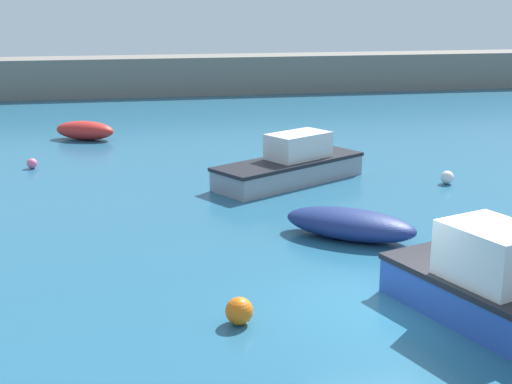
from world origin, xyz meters
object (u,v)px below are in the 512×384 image
(motorboat_with_cabin, at_px, (500,293))
(mooring_buoy_pink, at_px, (32,163))
(rowboat_white_midwater, at_px, (85,130))
(open_tender_yellow, at_px, (350,224))
(motorboat_grey_hull, at_px, (292,165))
(mooring_buoy_white, at_px, (447,177))
(mooring_buoy_orange, at_px, (239,311))

(motorboat_with_cabin, distance_m, mooring_buoy_pink, 18.33)
(rowboat_white_midwater, distance_m, open_tender_yellow, 16.65)
(rowboat_white_midwater, bearing_deg, open_tender_yellow, 142.21)
(rowboat_white_midwater, bearing_deg, motorboat_grey_hull, 155.01)
(open_tender_yellow, distance_m, mooring_buoy_pink, 13.27)
(open_tender_yellow, distance_m, mooring_buoy_white, 6.90)
(mooring_buoy_white, bearing_deg, mooring_buoy_orange, -133.24)
(motorboat_grey_hull, xyz_separation_m, mooring_buoy_pink, (-8.93, 3.68, -0.40))
(open_tender_yellow, distance_m, mooring_buoy_orange, 5.78)
(rowboat_white_midwater, xyz_separation_m, open_tender_yellow, (7.35, -14.94, -0.02))
(mooring_buoy_white, bearing_deg, motorboat_with_cabin, -110.34)
(rowboat_white_midwater, height_order, mooring_buoy_white, rowboat_white_midwater)
(motorboat_with_cabin, relative_size, mooring_buoy_pink, 14.72)
(open_tender_yellow, relative_size, mooring_buoy_pink, 9.73)
(rowboat_white_midwater, relative_size, mooring_buoy_pink, 7.75)
(open_tender_yellow, xyz_separation_m, mooring_buoy_orange, (-3.68, -4.46, -0.11))
(open_tender_yellow, height_order, motorboat_with_cabin, motorboat_with_cabin)
(motorboat_grey_hull, xyz_separation_m, mooring_buoy_orange, (-3.56, -10.47, -0.32))
(mooring_buoy_orange, xyz_separation_m, mooring_buoy_white, (8.67, 9.22, -0.05))
(open_tender_yellow, xyz_separation_m, mooring_buoy_pink, (-9.06, 9.69, -0.20))
(rowboat_white_midwater, height_order, mooring_buoy_orange, rowboat_white_midwater)
(rowboat_white_midwater, height_order, open_tender_yellow, rowboat_white_midwater)
(rowboat_white_midwater, xyz_separation_m, motorboat_with_cabin, (8.53, -20.45, 0.28))
(mooring_buoy_orange, relative_size, mooring_buoy_white, 1.22)
(rowboat_white_midwater, bearing_deg, mooring_buoy_orange, 126.72)
(mooring_buoy_white, bearing_deg, mooring_buoy_pink, 160.64)
(motorboat_with_cabin, height_order, mooring_buoy_white, motorboat_with_cabin)
(motorboat_grey_hull, bearing_deg, mooring_buoy_white, 135.87)
(motorboat_with_cabin, distance_m, mooring_buoy_orange, 4.99)
(open_tender_yellow, relative_size, motorboat_grey_hull, 0.64)
(motorboat_with_cabin, xyz_separation_m, mooring_buoy_white, (3.81, 10.27, -0.47))
(open_tender_yellow, bearing_deg, motorboat_with_cabin, -40.70)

